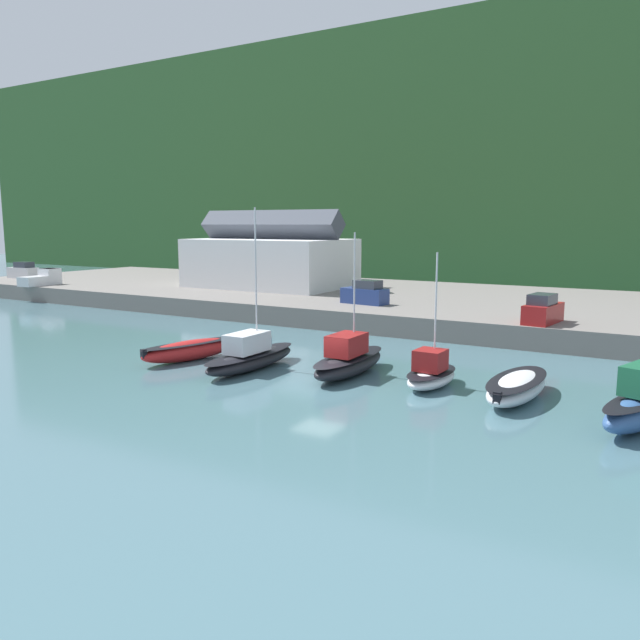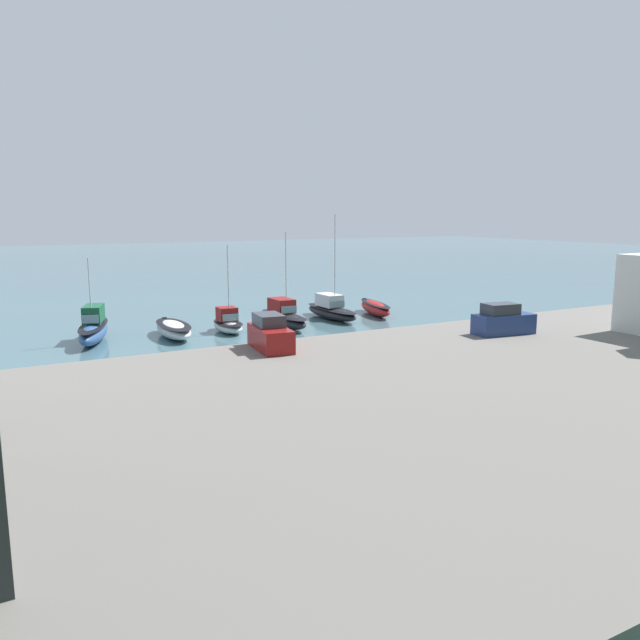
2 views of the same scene
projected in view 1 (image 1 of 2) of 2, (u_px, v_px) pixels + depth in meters
The scene contains 14 objects.
ground_plane at pixel (318, 385), 34.85m from camera, with size 320.00×320.00×0.00m, color #476B75.
hillside_backdrop at pixel (584, 164), 110.03m from camera, with size 240.00×65.66×38.58m.
quay_promenade at pixel (478, 307), 60.60m from camera, with size 127.65×29.78×1.74m.
harbor_clubhouse at pixel (271, 260), 71.58m from camera, with size 17.85×11.54×8.73m.
moored_boat_0 at pixel (191, 350), 41.06m from camera, with size 3.49×7.55×1.33m.
moored_boat_1 at pixel (250, 356), 38.42m from camera, with size 2.26×8.42×9.90m.
moored_boat_2 at pixel (349, 360), 36.95m from camera, with size 2.31×7.71×8.43m.
moored_boat_3 at pixel (431, 373), 34.29m from camera, with size 2.29×4.75×7.39m.
moored_boat_4 at pixel (517, 387), 31.88m from camera, with size 2.69×7.16×1.25m.
parked_car_1 at pixel (543, 311), 45.37m from camera, with size 2.30×4.39×2.16m.
parked_car_2 at pixel (365, 294), 56.33m from camera, with size 4.39×2.32×2.16m.
parked_car_3 at pixel (23, 271), 83.23m from camera, with size 4.28×2.00×2.16m.
pickup_truck_0 at pixel (43, 278), 73.74m from camera, with size 2.22×4.83×1.90m.
dog_on_quay at pixel (20, 280), 75.80m from camera, with size 0.71×0.82×0.68m.
Camera 1 is at (17.34, -29.12, 8.92)m, focal length 35.00 mm.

